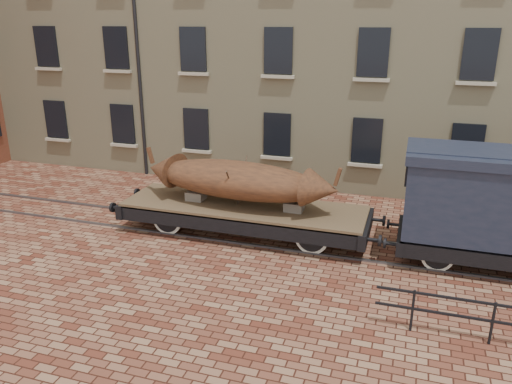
% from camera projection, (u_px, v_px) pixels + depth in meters
% --- Properties ---
extents(ground, '(90.00, 90.00, 0.00)m').
position_uv_depth(ground, '(312.00, 243.00, 15.31)').
color(ground, '#5D2A1C').
extents(warehouse_cream, '(40.00, 10.19, 14.00)m').
position_uv_depth(warehouse_cream, '(435.00, 7.00, 21.15)').
color(warehouse_cream, beige).
rests_on(warehouse_cream, ground).
extents(rail_track, '(30.00, 1.52, 0.06)m').
position_uv_depth(rail_track, '(312.00, 242.00, 15.30)').
color(rail_track, '#59595E').
rests_on(rail_track, ground).
extents(flatcar_wagon, '(8.59, 2.33, 1.30)m').
position_uv_depth(flatcar_wagon, '(244.00, 211.00, 15.68)').
color(flatcar_wagon, brown).
rests_on(flatcar_wagon, ground).
extents(iron_boat, '(6.48, 2.23, 1.56)m').
position_uv_depth(iron_boat, '(237.00, 180.00, 15.40)').
color(iron_boat, brown).
rests_on(iron_boat, flatcar_wagon).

